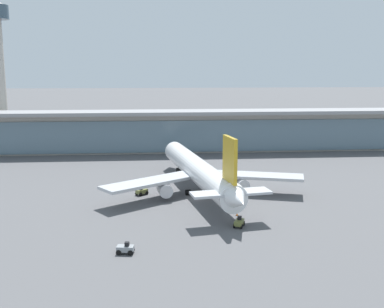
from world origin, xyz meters
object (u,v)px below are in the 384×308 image
at_px(airliner_on_stand, 199,171).
at_px(safety_cone_alpha, 237,214).
at_px(service_truck_near_nose_olive, 142,191).
at_px(service_truck_under_wing_olive, 239,222).
at_px(service_truck_mid_apron_grey, 125,249).

distance_m(airliner_on_stand, safety_cone_alpha, 20.37).
bearing_deg(airliner_on_stand, safety_cone_alpha, -71.72).
bearing_deg(safety_cone_alpha, service_truck_near_nose_olive, 138.80).
xyz_separation_m(service_truck_near_nose_olive, service_truck_under_wing_olive, (19.41, -24.51, 0.00)).
bearing_deg(service_truck_under_wing_olive, service_truck_mid_apron_grey, -151.45).
xyz_separation_m(service_truck_near_nose_olive, service_truck_mid_apron_grey, (-1.78, -36.03, 0.00)).
relative_size(service_truck_near_nose_olive, service_truck_mid_apron_grey, 1.06).
bearing_deg(safety_cone_alpha, airliner_on_stand, 108.28).
relative_size(service_truck_under_wing_olive, service_truck_mid_apron_grey, 1.07).
relative_size(airliner_on_stand, safety_cone_alpha, 92.06).
bearing_deg(service_truck_near_nose_olive, service_truck_mid_apron_grey, -92.83).
height_order(service_truck_under_wing_olive, service_truck_mid_apron_grey, same).
bearing_deg(service_truck_under_wing_olive, safety_cone_alpha, 83.25).
bearing_deg(service_truck_near_nose_olive, airliner_on_stand, 4.16).
height_order(service_truck_under_wing_olive, safety_cone_alpha, service_truck_under_wing_olive).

